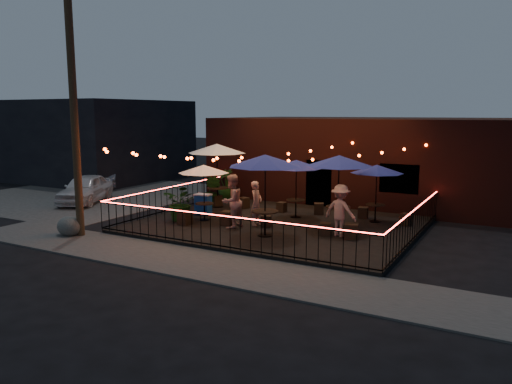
# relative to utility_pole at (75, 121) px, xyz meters

# --- Properties ---
(ground) EXTENTS (110.00, 110.00, 0.00)m
(ground) POSITION_rel_utility_pole_xyz_m (5.40, 2.60, -4.00)
(ground) COLOR black
(ground) RESTS_ON ground
(patio) EXTENTS (10.00, 8.00, 0.15)m
(patio) POSITION_rel_utility_pole_xyz_m (5.40, 4.60, -3.92)
(patio) COLOR black
(patio) RESTS_ON ground
(sidewalk) EXTENTS (18.00, 2.50, 0.05)m
(sidewalk) POSITION_rel_utility_pole_xyz_m (5.40, -0.65, -3.98)
(sidewalk) COLOR #3A3835
(sidewalk) RESTS_ON ground
(parking_lot) EXTENTS (11.00, 12.00, 0.02)m
(parking_lot) POSITION_rel_utility_pole_xyz_m (-6.60, 6.60, -3.99)
(parking_lot) COLOR #3A3835
(parking_lot) RESTS_ON ground
(brick_building) EXTENTS (14.00, 8.00, 4.00)m
(brick_building) POSITION_rel_utility_pole_xyz_m (6.40, 12.59, -2.00)
(brick_building) COLOR #33120E
(brick_building) RESTS_ON ground
(background_building) EXTENTS (12.00, 9.00, 5.00)m
(background_building) POSITION_rel_utility_pole_xyz_m (-12.60, 11.60, -1.50)
(background_building) COLOR black
(background_building) RESTS_ON ground
(utility_pole) EXTENTS (0.26, 0.26, 8.00)m
(utility_pole) POSITION_rel_utility_pole_xyz_m (0.00, 0.00, 0.00)
(utility_pole) COLOR #382A16
(utility_pole) RESTS_ON ground
(fence_front) EXTENTS (10.00, 0.04, 1.04)m
(fence_front) POSITION_rel_utility_pole_xyz_m (5.40, 0.60, -3.34)
(fence_front) COLOR black
(fence_front) RESTS_ON patio
(fence_left) EXTENTS (0.04, 8.00, 1.04)m
(fence_left) POSITION_rel_utility_pole_xyz_m (0.40, 4.60, -3.34)
(fence_left) COLOR black
(fence_left) RESTS_ON patio
(fence_right) EXTENTS (0.04, 8.00, 1.04)m
(fence_right) POSITION_rel_utility_pole_xyz_m (10.40, 4.60, -3.34)
(fence_right) COLOR black
(fence_right) RESTS_ON patio
(festoon_lights) EXTENTS (10.02, 8.72, 1.32)m
(festoon_lights) POSITION_rel_utility_pole_xyz_m (4.39, 4.30, -1.48)
(festoon_lights) COLOR #FF3C0B
(festoon_lights) RESTS_ON ground
(cafe_table_0) EXTENTS (2.41, 2.41, 2.15)m
(cafe_table_0) POSITION_rel_utility_pole_xyz_m (2.66, 3.70, -1.88)
(cafe_table_0) COLOR black
(cafe_table_0) RESTS_ON patio
(cafe_table_1) EXTENTS (3.32, 3.32, 2.78)m
(cafe_table_1) POSITION_rel_utility_pole_xyz_m (1.60, 6.24, -1.31)
(cafe_table_1) COLOR black
(cafe_table_1) RESTS_ON patio
(cafe_table_2) EXTENTS (2.73, 2.73, 2.76)m
(cafe_table_2) POSITION_rel_utility_pole_xyz_m (5.86, 2.65, -1.33)
(cafe_table_2) COLOR black
(cafe_table_2) RESTS_ON patio
(cafe_table_3) EXTENTS (2.74, 2.74, 2.29)m
(cafe_table_3) POSITION_rel_utility_pole_xyz_m (5.53, 5.89, -1.76)
(cafe_table_3) COLOR black
(cafe_table_3) RESTS_ON patio
(cafe_table_4) EXTENTS (3.09, 3.09, 2.65)m
(cafe_table_4) POSITION_rel_utility_pole_xyz_m (7.68, 4.78, -1.43)
(cafe_table_4) COLOR black
(cafe_table_4) RESTS_ON patio
(cafe_table_5) EXTENTS (2.51, 2.51, 2.19)m
(cafe_table_5) POSITION_rel_utility_pole_xyz_m (8.53, 6.60, -1.85)
(cafe_table_5) COLOR black
(cafe_table_5) RESTS_ON patio
(bistro_chair_0) EXTENTS (0.42, 0.42, 0.42)m
(bistro_chair_0) POSITION_rel_utility_pole_xyz_m (1.83, 3.39, -3.64)
(bistro_chair_0) COLOR black
(bistro_chair_0) RESTS_ON patio
(bistro_chair_1) EXTENTS (0.47, 0.47, 0.51)m
(bistro_chair_1) POSITION_rel_utility_pole_xyz_m (2.46, 2.73, -3.60)
(bistro_chair_1) COLOR black
(bistro_chair_1) RESTS_ON patio
(bistro_chair_2) EXTENTS (0.56, 0.56, 0.51)m
(bistro_chair_2) POSITION_rel_utility_pole_xyz_m (1.47, 6.31, -3.60)
(bistro_chair_2) COLOR black
(bistro_chair_2) RESTS_ON patio
(bistro_chair_3) EXTENTS (0.49, 0.49, 0.47)m
(bistro_chair_3) POSITION_rel_utility_pole_xyz_m (2.75, 6.54, -3.62)
(bistro_chair_3) COLOR black
(bistro_chair_3) RESTS_ON patio
(bistro_chair_4) EXTENTS (0.49, 0.49, 0.51)m
(bistro_chair_4) POSITION_rel_utility_pole_xyz_m (3.89, 3.44, -3.59)
(bistro_chair_4) COLOR black
(bistro_chair_4) RESTS_ON patio
(bistro_chair_5) EXTENTS (0.45, 0.45, 0.42)m
(bistro_chair_5) POSITION_rel_utility_pole_xyz_m (5.28, 3.85, -3.64)
(bistro_chair_5) COLOR black
(bistro_chair_5) RESTS_ON patio
(bistro_chair_6) EXTENTS (0.36, 0.36, 0.41)m
(bistro_chair_6) POSITION_rel_utility_pole_xyz_m (4.56, 6.62, -3.65)
(bistro_chair_6) COLOR black
(bistro_chair_6) RESTS_ON patio
(bistro_chair_7) EXTENTS (0.51, 0.51, 0.46)m
(bistro_chair_7) POSITION_rel_utility_pole_xyz_m (6.11, 6.90, -3.62)
(bistro_chair_7) COLOR black
(bistro_chair_7) RESTS_ON patio
(bistro_chair_8) EXTENTS (0.46, 0.46, 0.43)m
(bistro_chair_8) POSITION_rel_utility_pole_xyz_m (7.63, 3.70, -3.64)
(bistro_chair_8) COLOR black
(bistro_chair_8) RESTS_ON patio
(bistro_chair_9) EXTENTS (0.53, 0.53, 0.52)m
(bistro_chair_9) POSITION_rel_utility_pole_xyz_m (8.56, 3.65, -3.59)
(bistro_chair_9) COLOR black
(bistro_chair_9) RESTS_ON patio
(bistro_chair_10) EXTENTS (0.42, 0.42, 0.43)m
(bistro_chair_10) POSITION_rel_utility_pole_xyz_m (7.92, 7.05, -3.63)
(bistro_chair_10) COLOR black
(bistro_chair_10) RESTS_ON patio
(bistro_chair_11) EXTENTS (0.47, 0.47, 0.44)m
(bistro_chair_11) POSITION_rel_utility_pole_xyz_m (9.69, 6.56, -3.63)
(bistro_chair_11) COLOR black
(bistro_chair_11) RESTS_ON patio
(patron_a) EXTENTS (0.43, 0.62, 1.64)m
(patron_a) POSITION_rel_utility_pole_xyz_m (4.82, 3.94, -3.03)
(patron_a) COLOR tan
(patron_a) RESTS_ON patio
(patron_b) EXTENTS (0.86, 1.04, 1.94)m
(patron_b) POSITION_rel_utility_pole_xyz_m (4.26, 3.13, -2.88)
(patron_b) COLOR #DAB98C
(patron_b) RESTS_ON patio
(patron_c) EXTENTS (1.23, 0.84, 1.76)m
(patron_c) POSITION_rel_utility_pole_xyz_m (8.10, 3.83, -2.97)
(patron_c) COLOR #D2AB85
(patron_c) RESTS_ON patio
(potted_shrub_a) EXTENTS (1.31, 1.14, 1.42)m
(potted_shrub_a) POSITION_rel_utility_pole_xyz_m (1.96, 3.18, -3.14)
(potted_shrub_a) COLOR #103F11
(potted_shrub_a) RESTS_ON patio
(potted_shrub_b) EXTENTS (0.78, 0.64, 1.39)m
(potted_shrub_b) POSITION_rel_utility_pole_xyz_m (1.38, 6.17, -3.16)
(potted_shrub_b) COLOR #1E4011
(potted_shrub_b) RESTS_ON patio
(potted_shrub_c) EXTENTS (1.03, 1.03, 1.44)m
(potted_shrub_c) POSITION_rel_utility_pole_xyz_m (0.80, 8.16, -3.13)
(potted_shrub_c) COLOR #1D3E14
(potted_shrub_c) RESTS_ON patio
(cooler) EXTENTS (0.68, 0.51, 0.85)m
(cooler) POSITION_rel_utility_pole_xyz_m (1.99, 4.58, -3.42)
(cooler) COLOR #1141A0
(cooler) RESTS_ON patio
(boulder) EXTENTS (1.13, 1.05, 0.71)m
(boulder) POSITION_rel_utility_pole_xyz_m (-0.36, -0.16, -3.65)
(boulder) COLOR #44433F
(boulder) RESTS_ON ground
(car_white) EXTENTS (3.12, 4.24, 1.34)m
(car_white) POSITION_rel_utility_pole_xyz_m (-4.96, 4.76, -3.33)
(car_white) COLOR silver
(car_white) RESTS_ON ground
(car_silver) EXTENTS (3.76, 3.95, 1.33)m
(car_silver) POSITION_rel_utility_pole_xyz_m (-8.07, 9.02, -3.33)
(car_silver) COLOR #9E9DA5
(car_silver) RESTS_ON ground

